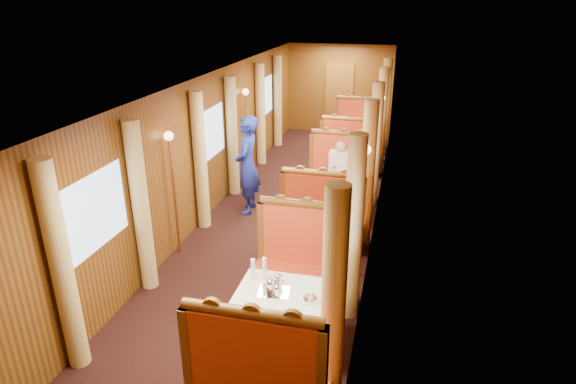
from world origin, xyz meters
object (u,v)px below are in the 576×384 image
(tea_tray, at_px, (274,292))
(steward, at_px, (247,165))
(rose_vase_mid, at_px, (334,170))
(banquette_near_aft, at_px, (304,269))
(rose_vase_far, at_px, (355,122))
(banquette_far_aft, at_px, (359,132))
(teapot_right, at_px, (277,292))
(fruit_plate, at_px, (310,298))
(table_mid, at_px, (333,200))
(banquette_mid_aft, at_px, (340,178))
(passenger, at_px, (340,166))
(banquette_far_fwd, at_px, (349,155))
(table_near, at_px, (285,319))
(teapot_back, at_px, (278,281))
(teapot_left, at_px, (271,288))
(table_far, at_px, (354,145))
(banquette_near_fwd, at_px, (259,381))
(banquette_mid_fwd, at_px, (323,221))

(tea_tray, bearing_deg, steward, 112.27)
(rose_vase_mid, xyz_separation_m, steward, (-1.58, -0.03, -0.03))
(banquette_near_aft, relative_size, rose_vase_far, 3.72)
(banquette_near_aft, height_order, banquette_far_aft, same)
(teapot_right, distance_m, fruit_plate, 0.35)
(steward, bearing_deg, table_mid, 83.12)
(steward, bearing_deg, banquette_far_aft, 153.86)
(banquette_mid_aft, xyz_separation_m, passenger, (-0.00, -0.22, 0.32))
(banquette_far_fwd, xyz_separation_m, rose_vase_mid, (0.01, -2.46, 0.50))
(table_near, xyz_separation_m, rose_vase_far, (-0.02, 7.02, 0.55))
(teapot_back, relative_size, steward, 0.08)
(banquette_mid_aft, height_order, rose_vase_far, banquette_mid_aft)
(table_near, bearing_deg, rose_vase_mid, 89.92)
(banquette_near_aft, relative_size, teapot_left, 8.23)
(teapot_back, height_order, rose_vase_mid, rose_vase_mid)
(table_far, distance_m, teapot_back, 6.94)
(banquette_near_fwd, height_order, banquette_mid_fwd, same)
(table_near, relative_size, banquette_mid_aft, 0.78)
(table_near, distance_m, teapot_left, 0.47)
(banquette_near_aft, distance_m, banquette_far_fwd, 4.97)
(banquette_near_aft, relative_size, table_mid, 1.28)
(table_mid, bearing_deg, banquette_mid_aft, 90.00)
(banquette_far_aft, bearing_deg, steward, -109.17)
(banquette_mid_fwd, distance_m, fruit_plate, 2.63)
(banquette_far_aft, bearing_deg, banquette_near_fwd, -90.00)
(table_far, bearing_deg, rose_vase_mid, -89.91)
(banquette_near_fwd, height_order, banquette_mid_aft, same)
(teapot_left, distance_m, teapot_back, 0.16)
(table_mid, bearing_deg, banquette_near_fwd, -90.00)
(banquette_near_aft, height_order, tea_tray, banquette_near_aft)
(banquette_far_fwd, height_order, teapot_back, banquette_far_fwd)
(teapot_right, xyz_separation_m, steward, (-1.51, 3.63, 0.09))
(banquette_near_fwd, bearing_deg, steward, 109.19)
(banquette_mid_fwd, bearing_deg, rose_vase_mid, 89.72)
(teapot_left, bearing_deg, table_far, 76.54)
(table_mid, height_order, fruit_plate, fruit_plate)
(banquette_near_fwd, distance_m, teapot_left, 1.02)
(banquette_near_fwd, height_order, banquette_near_aft, same)
(table_far, xyz_separation_m, rose_vase_far, (-0.02, 0.02, 0.55))
(banquette_mid_aft, bearing_deg, table_mid, -90.00)
(fruit_plate, bearing_deg, table_mid, 94.62)
(banquette_near_fwd, xyz_separation_m, banquette_mid_fwd, (0.00, 3.50, 0.00))
(rose_vase_far, bearing_deg, banquette_near_fwd, -89.83)
(table_mid, xyz_separation_m, teapot_left, (-0.14, -3.58, 0.44))
(banquette_far_aft, distance_m, passenger, 3.73)
(teapot_back, xyz_separation_m, fruit_plate, (0.39, -0.18, -0.04))
(banquette_far_fwd, height_order, rose_vase_far, banquette_far_fwd)
(teapot_right, bearing_deg, rose_vase_mid, 111.17)
(banquette_far_fwd, relative_size, rose_vase_mid, 3.72)
(rose_vase_mid, bearing_deg, teapot_right, -91.00)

